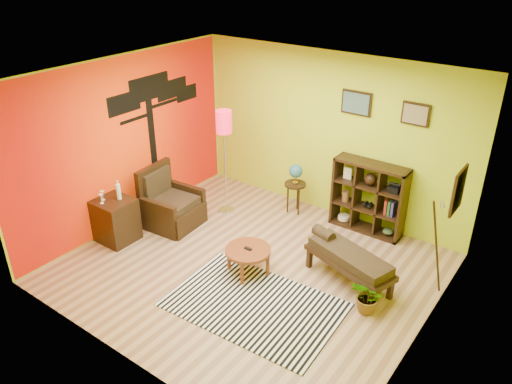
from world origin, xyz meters
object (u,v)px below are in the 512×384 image
Objects in this scene: globe_table at (296,177)px; bench at (347,257)px; potted_plant at (369,300)px; coffee_table at (248,252)px; side_cabinet at (115,220)px; cube_shelf at (369,198)px; armchair at (170,207)px; floor_lamp at (224,131)px.

bench is (1.66, -1.27, -0.30)m from globe_table.
bench reaches higher than potted_plant.
coffee_table is 1.79m from potted_plant.
side_cabinet is 4.09m from potted_plant.
cube_shelf reaches higher than coffee_table.
potted_plant is at bearing -38.42° from bench.
armchair reaches higher than bench.
side_cabinet is 2.26m from floor_lamp.
side_cabinet reaches higher than globe_table.
coffee_table is at bearing 12.92° from side_cabinet.
cube_shelf is (1.29, 0.19, -0.09)m from globe_table.
floor_lamp is at bearing 162.38° from potted_plant.
cube_shelf reaches higher than globe_table.
bench is (1.23, 0.66, 0.05)m from coffee_table.
side_cabinet is 3.68m from bench.
bench is 0.72m from potted_plant.
floor_lamp reaches higher than cube_shelf.
bench is (3.48, 1.18, 0.04)m from side_cabinet.
globe_table is (1.48, 1.57, 0.39)m from armchair.
side_cabinet is at bearing -111.33° from armchair.
side_cabinet is at bearing -139.69° from cube_shelf.
coffee_table is 0.65× the size of armchair.
bench is at bearing -75.85° from cube_shelf.
coffee_table is at bearing -112.09° from cube_shelf.
side_cabinet is at bearing -126.72° from globe_table.
cube_shelf is at bearing 67.91° from coffee_table.
bench is at bearing -12.47° from floor_lamp.
globe_table reaches higher than potted_plant.
floor_lamp reaches higher than side_cabinet.
potted_plant is (0.91, -1.89, -0.41)m from cube_shelf.
bench is at bearing 141.58° from potted_plant.
side_cabinet is 4.09m from cube_shelf.
floor_lamp is at bearing 138.73° from coffee_table.
cube_shelf is at bearing 115.67° from potted_plant.
globe_table is 1.87× the size of potted_plant.
floor_lamp reaches higher than bench.
floor_lamp is 2.61m from cube_shelf.
globe_table is (-0.43, 1.93, 0.35)m from coffee_table.
floor_lamp is at bearing 64.98° from side_cabinet.
cube_shelf is 2.46× the size of potted_plant.
globe_table is at bearing 34.17° from floor_lamp.
armchair is 2.07× the size of potted_plant.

